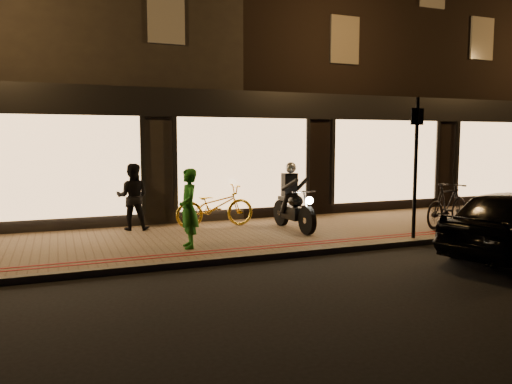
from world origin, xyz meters
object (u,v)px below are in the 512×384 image
at_px(motorcycle, 293,204).
at_px(sign_post, 416,160).
at_px(bicycle_gold, 215,206).
at_px(person_green, 189,208).

height_order(motorcycle, sign_post, sign_post).
distance_m(motorcycle, bicycle_gold, 1.90).
xyz_separation_m(motorcycle, bicycle_gold, (-1.60, 1.02, -0.10)).
bearing_deg(person_green, motorcycle, 113.02).
bearing_deg(sign_post, bicycle_gold, 141.19).
bearing_deg(person_green, sign_post, 82.63).
xyz_separation_m(sign_post, person_green, (-4.76, 0.83, -0.90)).
xyz_separation_m(bicycle_gold, person_green, (-1.17, -2.06, 0.27)).
bearing_deg(person_green, bicycle_gold, 152.92).
bearing_deg(bicycle_gold, motorcycle, -123.67).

